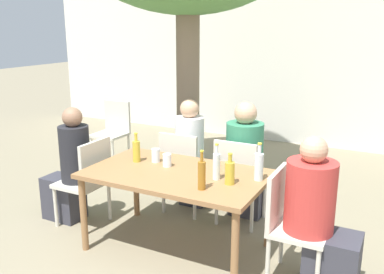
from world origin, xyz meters
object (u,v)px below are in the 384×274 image
at_px(water_bottle_2, 217,166).
at_px(water_bottle_3, 259,166).
at_px(amber_bottle_1, 202,174).
at_px(drinking_glass_0, 156,155).
at_px(person_seated_0, 70,172).
at_px(person_seated_2, 193,159).
at_px(drinking_glass_1, 167,160).
at_px(person_seated_1, 319,221).
at_px(oil_cruet_0, 136,150).
at_px(patio_chair_2, 183,168).
at_px(patio_chair_3, 238,177).
at_px(oil_cruet_4, 230,172).
at_px(patio_chair_1, 289,219).
at_px(dining_table_front, 176,180).
at_px(patio_chair_4, 113,128).
at_px(patio_chair_0, 88,178).
at_px(person_seated_3, 247,165).

height_order(water_bottle_2, water_bottle_3, water_bottle_3).
height_order(amber_bottle_1, water_bottle_3, same).
distance_m(water_bottle_2, drinking_glass_0, 0.72).
bearing_deg(person_seated_0, person_seated_2, 134.85).
xyz_separation_m(water_bottle_3, drinking_glass_1, (-0.86, -0.05, -0.07)).
xyz_separation_m(person_seated_1, amber_bottle_1, (-0.88, -0.26, 0.32)).
xyz_separation_m(person_seated_1, person_seated_2, (-1.57, 0.94, -0.00)).
bearing_deg(oil_cruet_0, drinking_glass_1, 1.88).
relative_size(oil_cruet_0, drinking_glass_1, 2.38).
bearing_deg(patio_chair_2, patio_chair_3, -180.00).
distance_m(person_seated_2, water_bottle_3, 1.33).
bearing_deg(drinking_glass_0, oil_cruet_4, -14.18).
bearing_deg(oil_cruet_4, patio_chair_1, 5.64).
distance_m(dining_table_front, person_seated_2, 1.00).
relative_size(person_seated_1, water_bottle_3, 3.76).
distance_m(patio_chair_2, drinking_glass_0, 0.61).
bearing_deg(person_seated_2, oil_cruet_4, 130.43).
height_order(patio_chair_4, person_seated_1, person_seated_1).
relative_size(patio_chair_4, oil_cruet_0, 3.21).
relative_size(amber_bottle_1, water_bottle_2, 1.03).
bearing_deg(dining_table_front, oil_cruet_0, 169.71).
height_order(dining_table_front, patio_chair_0, patio_chair_0).
relative_size(dining_table_front, drinking_glass_1, 13.31).
bearing_deg(person_seated_1, patio_chair_3, 53.02).
bearing_deg(person_seated_2, patio_chair_2, 90.00).
xyz_separation_m(patio_chair_1, person_seated_1, (0.23, -0.00, 0.04)).
relative_size(person_seated_3, water_bottle_2, 4.04).
relative_size(person_seated_2, drinking_glass_0, 9.65).
bearing_deg(amber_bottle_1, oil_cruet_4, 54.67).
bearing_deg(water_bottle_2, person_seated_2, 126.83).
bearing_deg(patio_chair_4, patio_chair_1, -29.98).
bearing_deg(drinking_glass_1, patio_chair_1, -4.78).
bearing_deg(oil_cruet_0, oil_cruet_4, -7.71).
relative_size(dining_table_front, water_bottle_3, 4.91).
relative_size(patio_chair_3, amber_bottle_1, 2.81).
xyz_separation_m(patio_chair_4, drinking_glass_0, (1.76, -1.63, 0.29)).
relative_size(person_seated_0, drinking_glass_1, 10.24).
bearing_deg(drinking_glass_1, dining_table_front, -32.80).
distance_m(person_seated_3, oil_cruet_4, 1.04).
bearing_deg(dining_table_front, water_bottle_2, 0.26).
distance_m(patio_chair_2, person_seated_3, 0.67).
relative_size(person_seated_1, person_seated_2, 0.98).
distance_m(patio_chair_4, person_seated_0, 1.97).
bearing_deg(patio_chair_1, water_bottle_2, 89.84).
bearing_deg(person_seated_3, water_bottle_2, 94.34).
bearing_deg(person_seated_3, patio_chair_1, 127.20).
relative_size(amber_bottle_1, water_bottle_3, 1.00).
bearing_deg(water_bottle_3, patio_chair_3, 124.93).
bearing_deg(water_bottle_2, oil_cruet_0, 174.36).
relative_size(amber_bottle_1, drinking_glass_0, 2.52).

